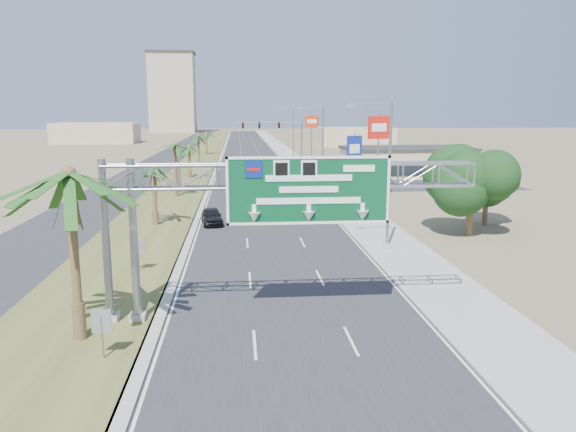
# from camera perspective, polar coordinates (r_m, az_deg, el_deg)

# --- Properties ---
(road) EXTENTS (12.00, 300.00, 0.02)m
(road) POSITION_cam_1_polar(r_m,az_deg,el_deg) (124.99, -3.88, 6.26)
(road) COLOR #28282B
(road) RESTS_ON ground
(sidewalk_right) EXTENTS (4.00, 300.00, 0.10)m
(sidewalk_right) POSITION_cam_1_polar(r_m,az_deg,el_deg) (125.45, 0.02, 6.32)
(sidewalk_right) COLOR #9E9B93
(sidewalk_right) RESTS_ON ground
(median_grass) EXTENTS (7.00, 300.00, 0.12)m
(median_grass) POSITION_cam_1_polar(r_m,az_deg,el_deg) (125.19, -8.49, 6.20)
(median_grass) COLOR #4D5324
(median_grass) RESTS_ON ground
(opposing_road) EXTENTS (8.00, 300.00, 0.02)m
(opposing_road) POSITION_cam_1_polar(r_m,az_deg,el_deg) (125.80, -11.69, 6.09)
(opposing_road) COLOR #28282B
(opposing_road) RESTS_ON ground
(sign_gantry) EXTENTS (16.75, 1.24, 7.50)m
(sign_gantry) POSITION_cam_1_polar(r_m,az_deg,el_deg) (24.81, -1.59, 2.85)
(sign_gantry) COLOR gray
(sign_gantry) RESTS_ON ground
(palm_near) EXTENTS (5.70, 5.70, 8.35)m
(palm_near) POSITION_cam_1_polar(r_m,az_deg,el_deg) (23.71, -21.39, 3.89)
(palm_near) COLOR brown
(palm_near) RESTS_ON ground
(palm_row_b) EXTENTS (3.99, 3.99, 5.95)m
(palm_row_b) POSITION_cam_1_polar(r_m,az_deg,el_deg) (47.35, -13.52, 4.84)
(palm_row_b) COLOR brown
(palm_row_b) RESTS_ON ground
(palm_row_c) EXTENTS (3.99, 3.99, 6.75)m
(palm_row_c) POSITION_cam_1_polar(r_m,az_deg,el_deg) (63.11, -11.45, 6.99)
(palm_row_c) COLOR brown
(palm_row_c) RESTS_ON ground
(palm_row_d) EXTENTS (3.99, 3.99, 5.45)m
(palm_row_d) POSITION_cam_1_polar(r_m,az_deg,el_deg) (81.07, -10.03, 6.91)
(palm_row_d) COLOR brown
(palm_row_d) RESTS_ON ground
(palm_row_e) EXTENTS (3.99, 3.99, 6.15)m
(palm_row_e) POSITION_cam_1_polar(r_m,az_deg,el_deg) (99.95, -9.12, 7.99)
(palm_row_e) COLOR brown
(palm_row_e) RESTS_ON ground
(palm_row_f) EXTENTS (3.99, 3.99, 5.75)m
(palm_row_f) POSITION_cam_1_polar(r_m,az_deg,el_deg) (124.90, -8.32, 8.33)
(palm_row_f) COLOR brown
(palm_row_f) RESTS_ON ground
(streetlight_near) EXTENTS (3.27, 0.44, 10.00)m
(streetlight_near) POSITION_cam_1_polar(r_m,az_deg,el_deg) (38.20, 9.94, 3.36)
(streetlight_near) COLOR gray
(streetlight_near) RESTS_ON ground
(streetlight_mid) EXTENTS (3.27, 0.44, 10.00)m
(streetlight_mid) POSITION_cam_1_polar(r_m,az_deg,el_deg) (67.50, 3.37, 6.57)
(streetlight_mid) COLOR gray
(streetlight_mid) RESTS_ON ground
(streetlight_far) EXTENTS (3.27, 0.44, 10.00)m
(streetlight_far) POSITION_cam_1_polar(r_m,az_deg,el_deg) (103.19, 0.44, 7.98)
(streetlight_far) COLOR gray
(streetlight_far) RESTS_ON ground
(signal_mast) EXTENTS (10.28, 0.71, 8.00)m
(signal_mast) POSITION_cam_1_polar(r_m,az_deg,el_deg) (87.05, 0.05, 7.59)
(signal_mast) COLOR gray
(signal_mast) RESTS_ON ground
(store_building) EXTENTS (18.00, 10.00, 4.00)m
(store_building) POSITION_cam_1_polar(r_m,az_deg,el_deg) (84.59, 11.90, 5.35)
(store_building) COLOR tan
(store_building) RESTS_ON ground
(oak_near) EXTENTS (4.50, 4.50, 6.80)m
(oak_near) POSITION_cam_1_polar(r_m,az_deg,el_deg) (44.51, 18.24, 3.78)
(oak_near) COLOR brown
(oak_near) RESTS_ON ground
(oak_far) EXTENTS (3.50, 3.50, 5.60)m
(oak_far) POSITION_cam_1_polar(r_m,az_deg,el_deg) (49.43, 19.58, 3.49)
(oak_far) COLOR brown
(oak_far) RESTS_ON ground
(median_signback_a) EXTENTS (0.75, 0.08, 2.08)m
(median_signback_a) POSITION_cam_1_polar(r_m,az_deg,el_deg) (22.71, -18.41, -10.46)
(median_signback_a) COLOR gray
(median_signback_a) RESTS_ON ground
(median_signback_b) EXTENTS (0.75, 0.08, 2.08)m
(median_signback_b) POSITION_cam_1_polar(r_m,az_deg,el_deg) (34.10, -14.99, -3.26)
(median_signback_b) COLOR gray
(median_signback_b) RESTS_ON ground
(tower_distant) EXTENTS (20.00, 16.00, 35.00)m
(tower_distant) POSITION_cam_1_polar(r_m,az_deg,el_deg) (266.37, -11.65, 12.12)
(tower_distant) COLOR tan
(tower_distant) RESTS_ON ground
(building_distant_left) EXTENTS (24.00, 14.00, 6.00)m
(building_distant_left) POSITION_cam_1_polar(r_m,az_deg,el_deg) (179.82, -18.88, 7.99)
(building_distant_left) COLOR tan
(building_distant_left) RESTS_ON ground
(building_distant_right) EXTENTS (20.00, 12.00, 5.00)m
(building_distant_right) POSITION_cam_1_polar(r_m,az_deg,el_deg) (158.15, 6.91, 8.01)
(building_distant_right) COLOR tan
(building_distant_right) RESTS_ON ground
(car_left_lane) EXTENTS (2.14, 4.25, 1.39)m
(car_left_lane) POSITION_cam_1_polar(r_m,az_deg,el_deg) (47.66, -7.74, -0.03)
(car_left_lane) COLOR black
(car_left_lane) RESTS_ON ground
(car_mid_lane) EXTENTS (1.70, 4.72, 1.55)m
(car_mid_lane) POSITION_cam_1_polar(r_m,az_deg,el_deg) (62.67, -4.05, 2.65)
(car_mid_lane) COLOR maroon
(car_mid_lane) RESTS_ON ground
(car_right_lane) EXTENTS (2.78, 5.56, 1.51)m
(car_right_lane) POSITION_cam_1_polar(r_m,az_deg,el_deg) (77.39, -0.77, 4.18)
(car_right_lane) COLOR gray
(car_right_lane) RESTS_ON ground
(car_far) EXTENTS (2.04, 4.62, 1.32)m
(car_far) POSITION_cam_1_polar(r_m,az_deg,el_deg) (94.88, -4.38, 5.27)
(car_far) COLOR black
(car_far) RESTS_ON ground
(pole_sign_red_near) EXTENTS (2.41, 0.76, 9.12)m
(pole_sign_red_near) POSITION_cam_1_polar(r_m,az_deg,el_deg) (60.85, 9.20, 8.37)
(pole_sign_red_near) COLOR gray
(pole_sign_red_near) RESTS_ON ground
(pole_sign_blue) EXTENTS (1.96, 1.06, 6.78)m
(pole_sign_blue) POSITION_cam_1_polar(r_m,az_deg,el_deg) (66.77, 6.76, 6.63)
(pole_sign_blue) COLOR gray
(pole_sign_blue) RESTS_ON ground
(pole_sign_red_far) EXTENTS (2.15, 1.10, 8.91)m
(pole_sign_red_far) POSITION_cam_1_polar(r_m,az_deg,el_deg) (92.18, 2.43, 9.12)
(pole_sign_red_far) COLOR gray
(pole_sign_red_far) RESTS_ON ground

